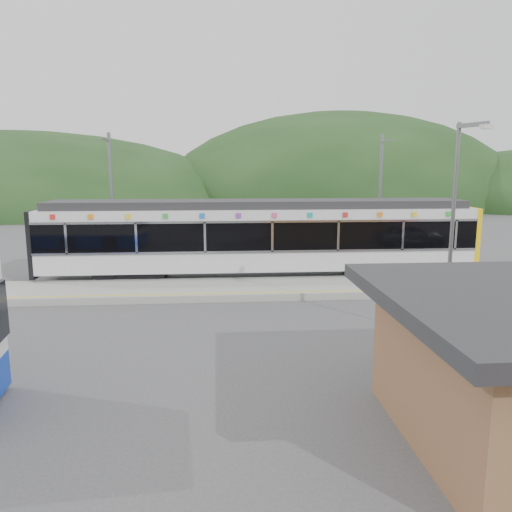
{
  "coord_description": "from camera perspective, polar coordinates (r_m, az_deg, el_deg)",
  "views": [
    {
      "loc": [
        -1.65,
        -17.46,
        5.29
      ],
      "look_at": [
        -0.2,
        1.0,
        1.98
      ],
      "focal_mm": 35.0,
      "sensor_mm": 36.0,
      "label": 1
    }
  ],
  "objects": [
    {
      "name": "hills",
      "position": [
        24.63,
        14.2,
        -2.59
      ],
      "size": [
        146.0,
        149.0,
        26.0
      ],
      "color": "#1E3D19",
      "rests_on": "ground"
    },
    {
      "name": "yellow_line",
      "position": [
        20.16,
        0.35,
        -4.19
      ],
      "size": [
        26.0,
        0.1,
        0.01
      ],
      "primitive_type": "cube",
      "color": "yellow",
      "rests_on": "platform"
    },
    {
      "name": "train",
      "position": [
        23.76,
        0.32,
        2.32
      ],
      "size": [
        20.44,
        3.01,
        3.74
      ],
      "color": "black",
      "rests_on": "ground"
    },
    {
      "name": "platform",
      "position": [
        21.45,
        0.06,
        -3.74
      ],
      "size": [
        26.0,
        3.2,
        0.3
      ],
      "primitive_type": "cube",
      "color": "#9E9E99",
      "rests_on": "ground"
    },
    {
      "name": "lamp_post",
      "position": [
        16.04,
        21.81,
        4.48
      ],
      "size": [
        0.46,
        1.19,
        6.58
      ],
      "rotation": [
        0.0,
        0.0,
        0.32
      ],
      "color": "slate",
      "rests_on": "ground"
    },
    {
      "name": "catenary_mast_west",
      "position": [
        26.62,
        -16.16,
        6.2
      ],
      "size": [
        0.18,
        1.8,
        7.0
      ],
      "color": "slate",
      "rests_on": "ground"
    },
    {
      "name": "ground",
      "position": [
        18.32,
        0.88,
        -6.66
      ],
      "size": [
        120.0,
        120.0,
        0.0
      ],
      "primitive_type": "plane",
      "color": "#4C4C4F",
      "rests_on": "ground"
    },
    {
      "name": "catenary_mast_east",
      "position": [
        27.47,
        13.97,
        6.41
      ],
      "size": [
        0.18,
        1.8,
        7.0
      ],
      "color": "slate",
      "rests_on": "ground"
    }
  ]
}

